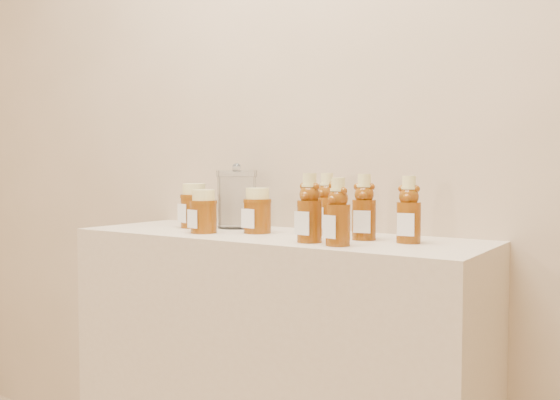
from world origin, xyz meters
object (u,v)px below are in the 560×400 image
Objects in this scene: bear_bottle_front_left at (310,203)px; honey_jar_left at (194,206)px; glass_canister at (237,197)px; display_table at (272,390)px; bear_bottle_back_left at (327,200)px.

honey_jar_left is (-0.50, 0.13, -0.03)m from bear_bottle_front_left.
bear_bottle_front_left and glass_canister have the same top height.
bear_bottle_back_left is at bearing 28.46° from display_table.
display_table is at bearing 13.95° from honey_jar_left.
bear_bottle_front_left reaches higher than display_table.
bear_bottle_front_left is 0.43m from glass_canister.
display_table is 0.61m from honey_jar_left.
bear_bottle_front_left is 1.00× the size of glass_canister.
honey_jar_left is at bearing -150.32° from glass_canister.
honey_jar_left is (-0.45, -0.05, -0.03)m from bear_bottle_back_left.
bear_bottle_front_left is 1.41× the size of honey_jar_left.
bear_bottle_back_left is at bearing -3.66° from glass_canister.
bear_bottle_front_left is at bearing -27.04° from glass_canister.
bear_bottle_back_left is 0.18m from bear_bottle_front_left.
bear_bottle_back_left is at bearing 110.49° from bear_bottle_front_left.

